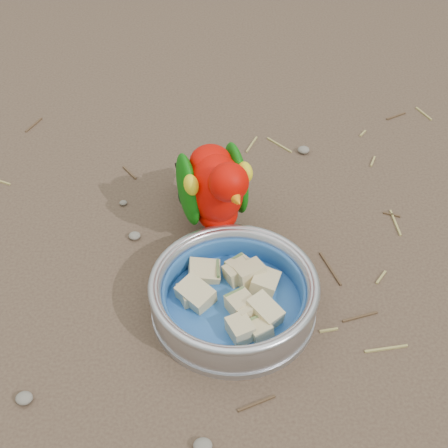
{
  "coord_description": "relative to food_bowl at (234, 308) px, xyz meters",
  "views": [
    {
      "loc": [
        -0.01,
        -0.66,
        0.75
      ],
      "look_at": [
        0.02,
        0.05,
        0.08
      ],
      "focal_mm": 55.0,
      "sensor_mm": 36.0,
      "label": 1
    }
  ],
  "objects": [
    {
      "name": "fruit_wedges",
      "position": [
        0.0,
        0.0,
        0.02
      ],
      "size": [
        0.14,
        0.14,
        0.03
      ],
      "primitive_type": null,
      "color": "#D1BA85",
      "rests_on": "food_bowl"
    },
    {
      "name": "ground_debris",
      "position": [
        -0.02,
        0.13,
        -0.01
      ],
      "size": [
        0.9,
        0.8,
        0.01
      ],
      "primitive_type": null,
      "color": "#9B8B4B",
      "rests_on": "ground"
    },
    {
      "name": "food_bowl",
      "position": [
        0.0,
        0.0,
        0.0
      ],
      "size": [
        0.23,
        0.23,
        0.02
      ],
      "primitive_type": "cylinder",
      "color": "#B2B2BA",
      "rests_on": "ground"
    },
    {
      "name": "bowl_wall",
      "position": [
        0.0,
        0.0,
        0.03
      ],
      "size": [
        0.23,
        0.23,
        0.04
      ],
      "primitive_type": null,
      "color": "#B2B2BA",
      "rests_on": "food_bowl"
    },
    {
      "name": "ground",
      "position": [
        -0.03,
        0.04,
        -0.01
      ],
      "size": [
        60.0,
        60.0,
        0.0
      ],
      "primitive_type": "plane",
      "color": "#4A382B"
    },
    {
      "name": "lory_parrot",
      "position": [
        -0.02,
        0.15,
        0.08
      ],
      "size": [
        0.17,
        0.24,
        0.17
      ],
      "primitive_type": null,
      "rotation": [
        0.0,
        0.0,
        -2.81
      ],
      "color": "#C70700",
      "rests_on": "ground"
    }
  ]
}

